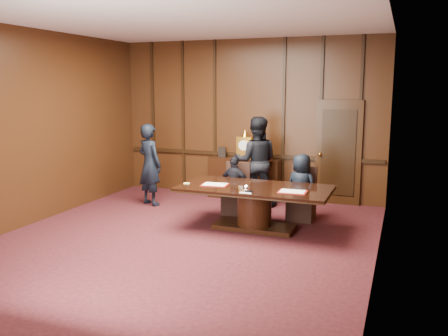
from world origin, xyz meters
name	(u,v)px	position (x,y,z in m)	size (l,w,h in m)	color
room	(187,135)	(0.07, 0.14, 1.72)	(7.00, 7.04, 3.50)	black
sideboard	(245,177)	(0.00, 3.26, 0.49)	(1.60, 0.45, 1.54)	black
conference_table	(255,201)	(0.90, 1.10, 0.51)	(2.62, 1.32, 0.76)	black
folder_left	(215,185)	(0.20, 0.98, 0.77)	(0.50, 0.38, 0.02)	maroon
folder_right	(292,192)	(1.61, 0.91, 0.77)	(0.47, 0.35, 0.02)	maroon
inkstand	(247,189)	(0.90, 0.65, 0.81)	(0.20, 0.14, 0.12)	white
notepad	(187,183)	(-0.31, 0.91, 0.77)	(0.10, 0.07, 0.01)	#F2E376
chair_left	(236,199)	(0.25, 1.98, 0.29)	(0.53, 0.53, 0.99)	black
chair_right	(301,204)	(1.55, 1.98, 0.29)	(0.48, 0.48, 0.99)	black
signatory_left	(235,185)	(0.25, 1.90, 0.57)	(0.67, 0.28, 1.15)	black
signatory_right	(301,188)	(1.55, 1.90, 0.63)	(0.62, 0.40, 1.26)	black
witness_left	(150,165)	(-1.68, 1.99, 0.86)	(0.62, 0.41, 1.71)	black
witness_right	(256,161)	(0.43, 2.72, 0.93)	(0.91, 0.71, 1.87)	black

